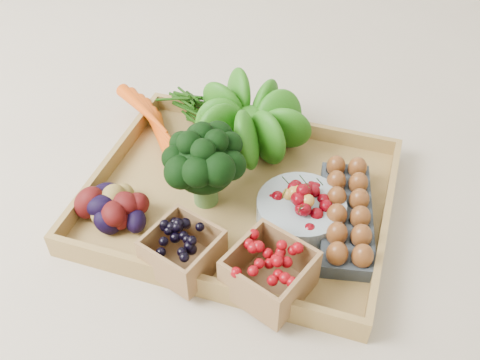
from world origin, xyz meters
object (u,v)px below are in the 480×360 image
(tray, at_px, (240,200))
(broccoli, at_px, (205,177))
(cherry_bowl, at_px, (301,211))
(egg_carton, at_px, (346,217))

(tray, xyz_separation_m, broccoli, (-0.06, -0.03, 0.07))
(broccoli, bearing_deg, cherry_bowl, 3.00)
(cherry_bowl, distance_m, egg_carton, 0.08)
(cherry_bowl, bearing_deg, egg_carton, 10.31)
(egg_carton, bearing_deg, tray, 167.90)
(tray, relative_size, cherry_bowl, 3.44)
(broccoli, xyz_separation_m, egg_carton, (0.26, 0.02, -0.04))
(tray, distance_m, cherry_bowl, 0.13)
(egg_carton, bearing_deg, broccoli, 174.27)
(tray, height_order, cherry_bowl, cherry_bowl)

